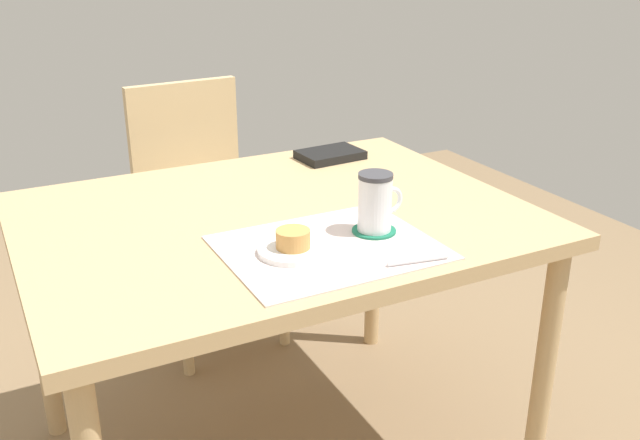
% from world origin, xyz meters
% --- Properties ---
extents(dining_table, '(1.16, 0.90, 0.72)m').
position_xyz_m(dining_table, '(0.00, 0.00, 0.65)').
color(dining_table, tan).
rests_on(dining_table, ground_plane).
extents(wooden_chair, '(0.45, 0.45, 0.87)m').
position_xyz_m(wooden_chair, '(0.06, 0.76, 0.48)').
color(wooden_chair, '#D1B27F').
rests_on(wooden_chair, ground_plane).
extents(placemat, '(0.44, 0.35, 0.00)m').
position_xyz_m(placemat, '(0.02, -0.24, 0.72)').
color(placemat, silver).
rests_on(placemat, dining_table).
extents(pastry_plate, '(0.15, 0.15, 0.01)m').
position_xyz_m(pastry_plate, '(-0.06, -0.23, 0.73)').
color(pastry_plate, white).
rests_on(pastry_plate, placemat).
extents(pastry, '(0.07, 0.07, 0.04)m').
position_xyz_m(pastry, '(-0.06, -0.23, 0.75)').
color(pastry, tan).
rests_on(pastry, pastry_plate).
extents(coffee_coaster, '(0.10, 0.10, 0.00)m').
position_xyz_m(coffee_coaster, '(0.14, -0.21, 0.73)').
color(coffee_coaster, '#196B4C').
rests_on(coffee_coaster, placemat).
extents(coffee_mug, '(0.11, 0.08, 0.13)m').
position_xyz_m(coffee_mug, '(0.15, -0.21, 0.79)').
color(coffee_mug, white).
rests_on(coffee_mug, coffee_coaster).
extents(teaspoon, '(0.13, 0.03, 0.01)m').
position_xyz_m(teaspoon, '(0.14, -0.39, 0.73)').
color(teaspoon, silver).
rests_on(teaspoon, placemat).
extents(small_book, '(0.19, 0.14, 0.02)m').
position_xyz_m(small_book, '(0.32, 0.32, 0.73)').
color(small_book, black).
rests_on(small_book, dining_table).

